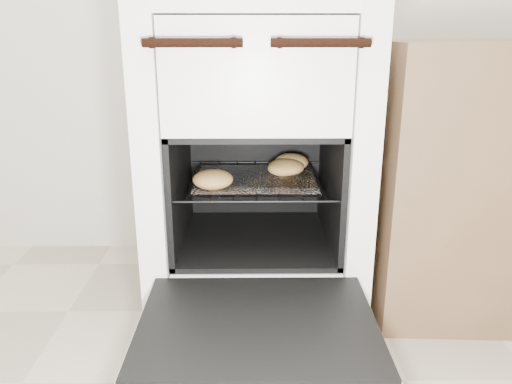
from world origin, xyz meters
TOP-DOWN VIEW (x-y plane):
  - stove at (-0.06, 1.15)m, footprint 0.63×0.70m
  - oven_door at (-0.06, 0.62)m, footprint 0.57×0.44m
  - oven_rack at (-0.06, 1.08)m, footprint 0.46×0.44m
  - foil_sheet at (-0.06, 1.06)m, footprint 0.36×0.32m
  - baked_rolls at (-0.02, 1.07)m, footprint 0.39×0.35m
  - counter at (0.75, 1.14)m, footprint 0.87×0.60m

SIDE VIEW (x-z plane):
  - oven_door at x=-0.06m, z-range 0.19..0.23m
  - counter at x=0.75m, z-range 0.00..0.84m
  - oven_rack at x=-0.06m, z-range 0.43..0.44m
  - foil_sheet at x=-0.06m, z-range 0.44..0.44m
  - baked_rolls at x=-0.02m, z-range 0.44..0.50m
  - stove at x=-0.06m, z-range -0.01..0.96m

